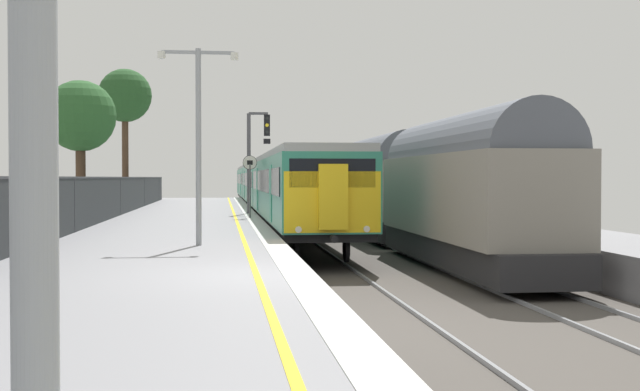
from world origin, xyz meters
The scene contains 8 objects.
ground centered at (2.64, 0.00, -0.61)m, with size 17.40×110.00×1.21m.
commuter_train_at_platform centered at (2.10, 39.01, 1.27)m, with size 2.83×62.33×3.81m.
freight_train_adjacent_track centered at (6.10, 28.33, 1.43)m, with size 2.60×51.51×4.45m.
signal_gantry centered at (0.63, 24.38, 2.98)m, with size 1.10×0.24×4.76m.
speed_limit_sign centered at (0.25, 20.20, 1.67)m, with size 0.59×0.08×2.62m.
platform_lamp_mid centered at (-1.51, 6.44, 2.95)m, with size 2.00×0.20×4.92m.
background_tree_left centered at (-6.59, 35.81, 6.44)m, with size 3.17×3.17×8.16m.
background_tree_centre centered at (-7.26, 23.37, 4.34)m, with size 3.18×3.18×6.03m.
Camera 1 is at (-0.97, -14.37, 1.70)m, focal length 46.29 mm.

